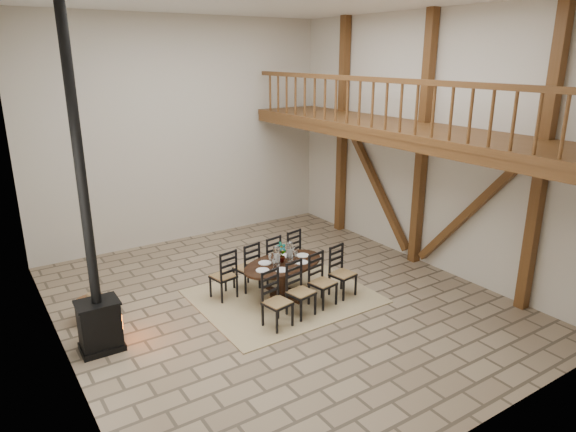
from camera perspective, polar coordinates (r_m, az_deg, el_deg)
ground at (r=9.22m, az=-1.02°, el=-9.38°), size 8.00×8.00×0.00m
room_shell at (r=8.99m, az=5.40°, el=10.05°), size 7.02×8.02×5.01m
rug at (r=9.35m, az=-0.52°, el=-8.92°), size 3.00×2.50×0.02m
dining_table at (r=9.20m, az=-0.53°, el=-7.05°), size 2.27×2.12×1.03m
wood_stove at (r=7.81m, az=-20.76°, el=-6.53°), size 0.61×0.48×5.00m
log_basket at (r=9.09m, az=-20.86°, el=-9.65°), size 0.55×0.55×0.45m
log_stack at (r=8.53m, az=-20.57°, el=-11.86°), size 0.30×0.31×0.30m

